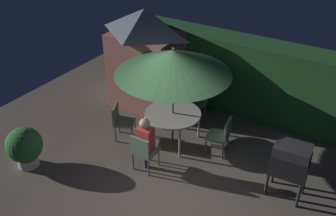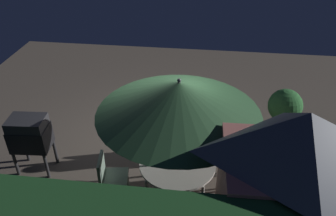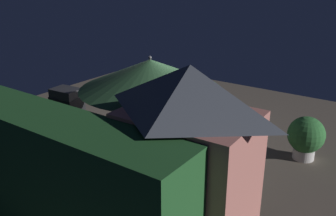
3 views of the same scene
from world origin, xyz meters
name	(u,v)px [view 2 (image 2 of 3)]	position (x,y,z in m)	size (l,w,h in m)	color
ground_plane	(153,148)	(0.00, 0.00, 0.00)	(11.00, 11.00, 0.00)	brown
garden_shed	(288,198)	(-2.19, 2.43, 1.37)	(1.88, 1.42, 2.68)	#B26B60
patio_table	(177,165)	(-0.66, 1.28, 0.72)	(1.31, 1.31, 0.78)	#B2ADA3
patio_umbrella	(179,98)	(-0.66, 1.28, 2.07)	(2.56, 2.56, 2.40)	#4C4C51
bbq_grill	(30,134)	(2.16, 0.92, 0.85)	(0.73, 0.55, 1.20)	black
chair_near_shed	(183,132)	(-0.64, 0.05, 0.52)	(0.47, 0.47, 0.90)	slate
chair_far_side	(109,175)	(0.51, 1.45, 0.52)	(0.53, 0.52, 0.90)	slate
chair_toward_house	(240,159)	(-1.77, 0.75, 0.52)	(0.62, 0.62, 0.90)	slate
potted_plant_by_shed	(285,107)	(-2.87, -1.17, 0.52)	(0.78, 0.78, 0.95)	silver
person_in_red	(182,124)	(-0.64, 0.14, 0.78)	(0.34, 0.24, 1.26)	#CC3D33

